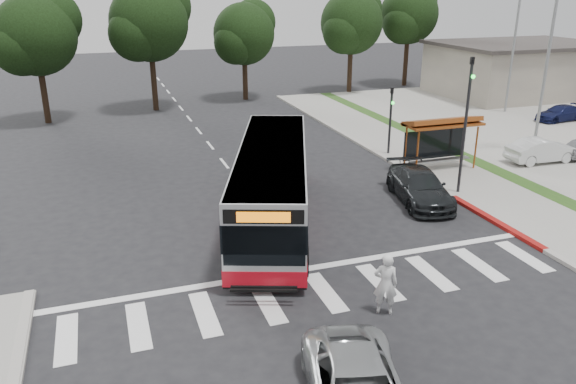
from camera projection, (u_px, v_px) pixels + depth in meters
name	position (u px, v px, depth m)	size (l,w,h in m)	color
ground	(279.00, 233.00, 22.90)	(140.00, 140.00, 0.00)	black
sidewalk_east	(413.00, 154.00, 33.31)	(4.00, 40.00, 0.12)	gray
curb_east	(383.00, 157.00, 32.70)	(0.30, 40.00, 0.15)	#9E9991
curb_east_red	(494.00, 221.00, 23.82)	(0.32, 6.00, 0.15)	maroon
parking_lot	(551.00, 131.00, 38.72)	(18.00, 36.00, 0.10)	gray
commercial_building	(519.00, 71.00, 50.75)	(14.00, 10.00, 4.40)	#A19887
building_roof_cap	(522.00, 44.00, 49.93)	(14.60, 10.60, 0.30)	#383330
crosswalk_ladder	(325.00, 292.00, 18.46)	(18.00, 2.60, 0.01)	silver
bus_shelter	(441.00, 128.00, 29.88)	(4.20, 1.60, 2.86)	brown
traffic_signal_ne_tall	(466.00, 115.00, 25.78)	(0.18, 0.37, 6.50)	black
traffic_signal_ne_short	(391.00, 114.00, 32.48)	(0.18, 0.37, 4.00)	black
lot_light_front	(549.00, 53.00, 31.62)	(1.90, 0.35, 9.01)	gray
lot_light_mid	(515.00, 36.00, 42.32)	(1.90, 0.35, 9.01)	gray
tree_ne_a	(352.00, 22.00, 50.46)	(6.16, 5.74, 9.30)	black
tree_ne_b	(409.00, 13.00, 54.17)	(6.16, 5.74, 10.02)	black
tree_north_a	(150.00, 21.00, 43.05)	(6.60, 6.15, 10.17)	black
tree_north_b	(245.00, 33.00, 47.68)	(5.72, 5.33, 8.43)	black
tree_north_c	(36.00, 34.00, 39.07)	(6.16, 5.74, 9.30)	black
transit_bus	(272.00, 186.00, 23.44)	(2.70, 12.48, 3.22)	#B8BBBD
pedestrian	(386.00, 284.00, 16.97)	(0.73, 0.48, 2.00)	silver
dark_sedan	(419.00, 187.00, 25.94)	(2.06, 5.08, 1.47)	black
parked_car_1	(542.00, 150.00, 31.47)	(1.43, 4.09, 1.35)	silver
parked_car_3	(560.00, 113.00, 41.11)	(1.58, 3.89, 1.13)	#121841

